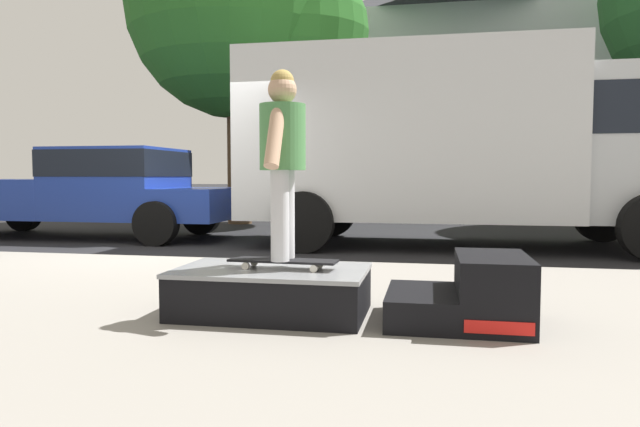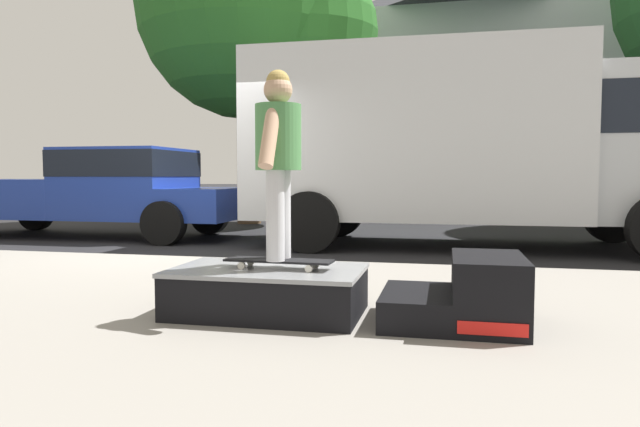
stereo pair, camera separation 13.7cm
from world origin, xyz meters
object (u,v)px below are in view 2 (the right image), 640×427
box_truck (474,139)px  street_tree_neighbour (260,15)px  skater_kid (278,149)px  pickup_truck_blue (100,188)px  skateboard (279,261)px  skate_box (268,289)px  kicker_ramp (466,296)px

box_truck → street_tree_neighbour: (-4.68, 3.58, 3.13)m
skater_kid → pickup_truck_blue: size_ratio=0.23×
skater_kid → street_tree_neighbour: (-3.09, 8.93, 3.52)m
skater_kid → street_tree_neighbour: bearing=109.1°
skateboard → pickup_truck_blue: pickup_truck_blue is taller
box_truck → street_tree_neighbour: 6.67m
skate_box → street_tree_neighbour: bearing=108.6°
skateboard → pickup_truck_blue: (-5.04, 5.45, 0.38)m
kicker_ramp → street_tree_neighbour: size_ratio=0.12×
skater_kid → pickup_truck_blue: skater_kid is taller
skater_kid → street_tree_neighbour: street_tree_neighbour is taller
skate_box → pickup_truck_blue: 7.38m
kicker_ramp → skateboard: bearing=-179.4°
skate_box → skater_kid: skater_kid is taller
skateboard → box_truck: bearing=73.5°
skate_box → box_truck: bearing=72.6°
skateboard → street_tree_neighbour: 10.39m
box_truck → skater_kid: bearing=-106.5°
box_truck → street_tree_neighbour: street_tree_neighbour is taller
box_truck → pickup_truck_blue: 6.68m
kicker_ramp → skateboard: (-1.30, -0.01, 0.20)m
skateboard → box_truck: size_ratio=0.11×
box_truck → kicker_ramp: bearing=-93.1°
skateboard → skater_kid: skater_kid is taller
skate_box → skateboard: 0.23m
pickup_truck_blue → box_truck: bearing=-0.9°
skate_box → pickup_truck_blue: pickup_truck_blue is taller
skateboard → box_truck: box_truck is taller
skater_kid → box_truck: bearing=73.5°
skate_box → pickup_truck_blue: bearing=132.3°
street_tree_neighbour → pickup_truck_blue: bearing=-119.3°
kicker_ramp → skater_kid: (-1.30, -0.01, 1.00)m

